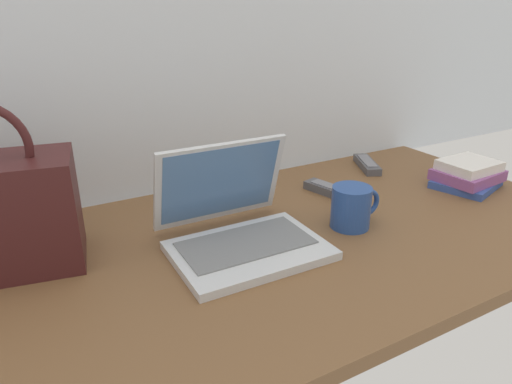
% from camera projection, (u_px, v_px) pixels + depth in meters
% --- Properties ---
extents(desk, '(1.60, 0.76, 0.03)m').
position_uv_depth(desk, '(270.00, 245.00, 1.02)').
color(desk, brown).
rests_on(desk, ground).
extents(laptop, '(0.31, 0.29, 0.21)m').
position_uv_depth(laptop, '(239.00, 226.00, 0.97)').
color(laptop, silver).
rests_on(laptop, desk).
extents(coffee_mug, '(0.13, 0.09, 0.10)m').
position_uv_depth(coffee_mug, '(352.00, 206.00, 1.05)').
color(coffee_mug, '#26478C').
rests_on(coffee_mug, desk).
extents(remote_control_near, '(0.11, 0.16, 0.02)m').
position_uv_depth(remote_control_near, '(367.00, 164.00, 1.45)').
color(remote_control_near, '#4C4C51').
rests_on(remote_control_near, desk).
extents(remote_control_far, '(0.08, 0.17, 0.02)m').
position_uv_depth(remote_control_far, '(331.00, 190.00, 1.25)').
color(remote_control_far, '#4C4C51').
rests_on(remote_control_far, desk).
extents(book_stack, '(0.21, 0.19, 0.08)m').
position_uv_depth(book_stack, '(466.00, 174.00, 1.29)').
color(book_stack, '#334C99').
rests_on(book_stack, desk).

